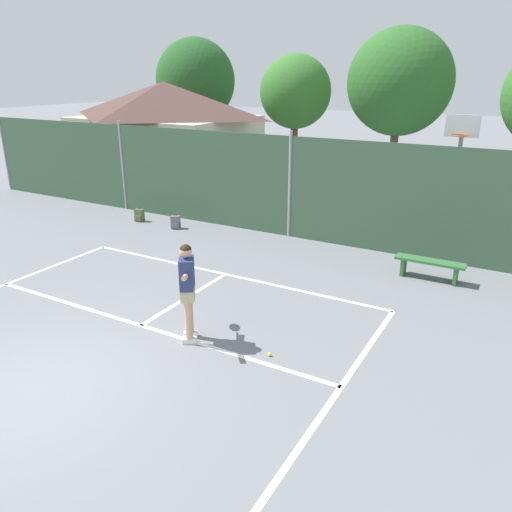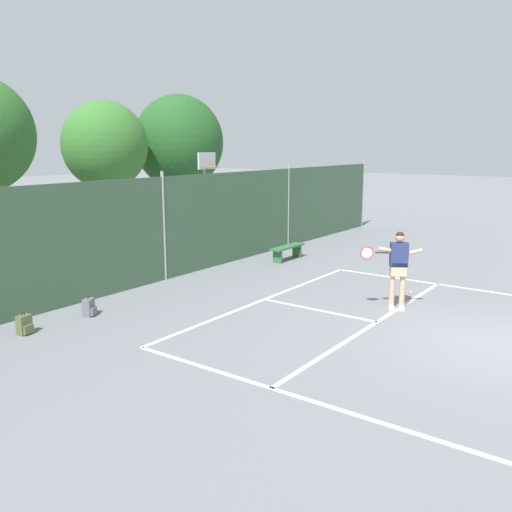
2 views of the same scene
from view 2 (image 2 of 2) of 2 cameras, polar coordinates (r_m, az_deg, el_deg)
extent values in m
plane|color=slate|center=(11.62, 23.92, -8.63)|extent=(120.00, 120.00, 0.00)
cube|color=white|center=(13.72, 0.90, -4.56)|extent=(8.20, 0.10, 0.01)
cube|color=white|center=(7.97, 17.20, -17.59)|extent=(0.10, 11.00, 0.01)
cube|color=white|center=(12.31, 12.57, -6.76)|extent=(8.20, 0.10, 0.01)
cube|color=white|center=(12.93, 6.51, -5.65)|extent=(0.10, 2.97, 0.01)
cube|color=#38563D|center=(15.64, -9.64, 2.80)|extent=(26.00, 0.05, 2.95)
cylinder|color=#99999E|center=(15.63, -9.65, 3.08)|extent=(0.09, 0.09, 3.10)
cylinder|color=#99999E|center=(20.65, 3.38, 5.26)|extent=(0.09, 0.09, 3.10)
cylinder|color=#99999E|center=(26.33, 11.11, 6.44)|extent=(0.09, 0.09, 3.10)
cylinder|color=#9E9EA3|center=(20.10, -5.31, 4.99)|extent=(0.12, 0.12, 3.05)
cube|color=white|center=(19.91, -5.19, 9.91)|extent=(0.90, 0.06, 0.60)
torus|color=#D85919|center=(19.74, -4.58, 9.27)|extent=(0.48, 0.48, 0.02)
cylinder|color=brown|center=(27.72, -15.21, 5.35)|extent=(0.36, 0.36, 2.00)
ellipsoid|color=#38752D|center=(27.57, -15.52, 11.13)|extent=(4.22, 3.80, 4.22)
cylinder|color=brown|center=(31.15, -7.88, 6.07)|extent=(0.36, 0.36, 1.76)
ellipsoid|color=#235623|center=(31.01, -8.04, 11.73)|extent=(5.16, 4.64, 5.16)
cube|color=silver|center=(13.36, 14.98, -5.21)|extent=(0.28, 0.24, 0.10)
cube|color=silver|center=(13.31, 13.96, -5.21)|extent=(0.28, 0.24, 0.10)
cylinder|color=tan|center=(13.23, 15.08, -3.30)|extent=(0.13, 0.13, 0.82)
cylinder|color=tan|center=(13.19, 14.06, -3.29)|extent=(0.13, 0.13, 0.82)
cube|color=tan|center=(13.10, 14.68, -1.31)|extent=(0.39, 0.43, 0.32)
cube|color=navy|center=(13.03, 14.75, 0.15)|extent=(0.42, 0.47, 0.56)
sphere|color=tan|center=(12.96, 14.85, 1.93)|extent=(0.22, 0.22, 0.22)
sphere|color=black|center=(12.96, 14.85, 2.01)|extent=(0.21, 0.21, 0.21)
cylinder|color=tan|center=(12.95, 13.93, 0.57)|extent=(0.37, 0.52, 0.17)
cylinder|color=tan|center=(13.08, 15.97, 0.35)|extent=(0.34, 0.48, 0.22)
cylinder|color=black|center=(12.90, 13.06, 0.35)|extent=(0.19, 0.27, 0.04)
torus|color=red|center=(12.80, 11.55, 0.33)|extent=(0.18, 0.27, 0.30)
cylinder|color=silver|center=(12.80, 11.55, 0.33)|extent=(0.14, 0.22, 0.26)
sphere|color=#CCE033|center=(14.80, 15.90, -3.68)|extent=(0.07, 0.07, 0.07)
cube|color=#566038|center=(12.19, -23.12, -6.64)|extent=(0.31, 0.22, 0.40)
cube|color=#566038|center=(12.13, -22.72, -7.10)|extent=(0.23, 0.10, 0.18)
torus|color=black|center=(12.13, -23.20, -5.65)|extent=(0.09, 0.03, 0.09)
cube|color=slate|center=(12.95, -17.14, -5.17)|extent=(0.33, 0.29, 0.40)
cube|color=slate|center=(12.92, -16.65, -5.55)|extent=(0.23, 0.15, 0.18)
torus|color=black|center=(12.89, -17.20, -4.23)|extent=(0.08, 0.05, 0.09)
cube|color=#336B38|center=(18.30, 3.33, 0.96)|extent=(1.60, 0.36, 0.06)
cube|color=#336B38|center=(17.85, 2.28, -0.03)|extent=(0.08, 0.32, 0.45)
cube|color=#336B38|center=(18.84, 4.31, 0.56)|extent=(0.08, 0.32, 0.45)
camera|label=1|loc=(17.11, 43.28, 11.20)|focal=35.10mm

